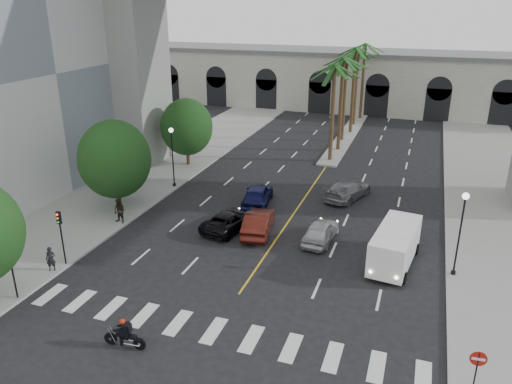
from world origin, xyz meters
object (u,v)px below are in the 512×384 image
traffic_signal_far (61,229)px  car_c (229,221)px  car_a (321,231)px  pedestrian_a (51,259)px  traffic_signal_near (10,260)px  lamp_post_right (461,227)px  cargo_van (395,245)px  car_d (348,190)px  car_e (257,195)px  motorcycle_rider (125,335)px  car_b (258,222)px  lamp_post_left_far (172,152)px  pedestrian_b (119,211)px  do_not_enter_sign (477,367)px

traffic_signal_far → car_c: (7.63, 8.19, -1.83)m
car_a → pedestrian_a: (-14.41, -9.44, 0.18)m
traffic_signal_near → car_c: bearing=57.9°
lamp_post_right → cargo_van: bearing=176.1°
car_d → car_e: car_e is taller
traffic_signal_far → motorcycle_rider: size_ratio=1.68×
car_b → cargo_van: 9.54m
lamp_post_left_far → car_a: 15.72m
motorcycle_rider → lamp_post_right: bearing=35.5°
cargo_van → car_a: bearing=168.2°
cargo_van → car_b: bearing=178.1°
car_b → pedestrian_b: size_ratio=2.63×
car_e → car_a: bearing=134.4°
lamp_post_right → car_d: (-8.04, 10.43, -2.46)m
traffic_signal_near → car_d: bearing=55.0°
lamp_post_left_far → car_c: 10.30m
lamp_post_right → do_not_enter_sign: size_ratio=1.96×
traffic_signal_near → motorcycle_rider: traffic_signal_near is taller
car_d → do_not_enter_sign: do_not_enter_sign is taller
car_c → pedestrian_a: pedestrian_a is taller
car_e → pedestrian_b: 10.75m
lamp_post_right → car_e: size_ratio=1.08×
lamp_post_left_far → car_a: size_ratio=1.23×
motorcycle_rider → do_not_enter_sign: do_not_enter_sign is taller
car_c → pedestrian_b: bearing=25.8°
lamp_post_left_far → pedestrian_b: (-0.10, -8.19, -2.14)m
traffic_signal_near → cargo_van: 22.02m
lamp_post_left_far → traffic_signal_near: bearing=-89.7°
car_a → pedestrian_b: (-14.41, -2.17, 0.34)m
traffic_signal_near → cargo_van: bearing=29.2°
car_a → car_c: (-6.57, -0.29, -0.06)m
traffic_signal_near → car_a: (14.21, 12.48, -1.77)m
lamp_post_left_far → car_a: (14.31, -6.02, -2.48)m
car_d → cargo_van: 11.17m
lamp_post_left_far → pedestrian_a: bearing=-90.4°
do_not_enter_sign → car_a: bearing=120.6°
lamp_post_left_far → pedestrian_a: 15.63m
do_not_enter_sign → car_b: bearing=132.4°
traffic_signal_near → motorcycle_rider: (7.88, -1.50, -1.80)m
pedestrian_a → do_not_enter_sign: 23.56m
do_not_enter_sign → car_c: bearing=136.9°
traffic_signal_near → pedestrian_a: traffic_signal_near is taller
car_b → car_a: bearing=173.3°
lamp_post_right → cargo_van: 3.98m
pedestrian_a → do_not_enter_sign: bearing=-38.2°
car_e → motorcycle_rider: bearing=81.3°
car_d → cargo_van: cargo_van is taller
pedestrian_b → pedestrian_a: bearing=-83.6°
car_a → car_b: size_ratio=0.89×
lamp_post_left_far → traffic_signal_near: 18.51m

